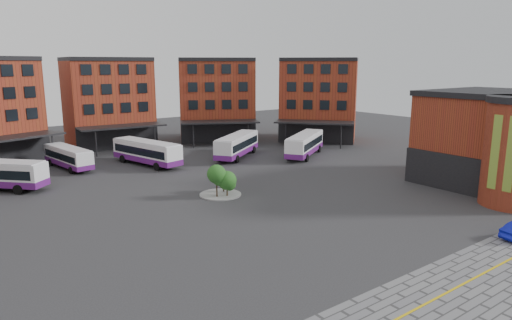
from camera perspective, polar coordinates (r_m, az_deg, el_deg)
ground at (r=38.03m, az=2.75°, el=-8.98°), size 160.00×160.00×0.00m
yellow_line at (r=31.15m, az=23.03°, el=-14.86°), size 26.00×0.15×0.02m
main_building at (r=68.30m, az=-21.47°, el=5.79°), size 94.14×42.48×14.60m
east_building at (r=57.42m, az=27.67°, el=2.28°), size 17.40×15.40×10.60m
tree_island at (r=47.51m, az=-4.19°, el=-2.49°), size 4.40×4.40×3.49m
bus_c at (r=64.92m, az=-22.42°, el=0.36°), size 3.83×10.39×2.86m
bus_d at (r=63.81m, az=-13.51°, el=0.98°), size 5.43×12.09×3.32m
bus_e at (r=67.33m, az=-2.37°, el=1.87°), size 11.20×9.10×3.33m
bus_f at (r=68.42m, az=6.12°, el=1.98°), size 11.50×8.64×3.35m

